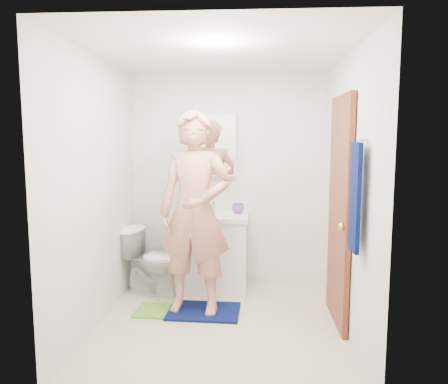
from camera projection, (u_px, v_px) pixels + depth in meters
The scene contains 22 objects.
floor at pixel (220, 325), 3.96m from camera, with size 2.20×2.40×0.02m, color beige.
ceiling at pixel (220, 50), 3.66m from camera, with size 2.20×2.40×0.02m, color white.
wall_back at pixel (227, 180), 5.01m from camera, with size 2.20×0.02×2.40m, color silver.
wall_front at pixel (205, 219), 2.61m from camera, with size 2.20×0.02×2.40m, color silver.
wall_left at pixel (95, 192), 3.88m from camera, with size 0.02×2.40×2.40m, color silver.
wall_right at pixel (349, 194), 3.74m from camera, with size 0.02×2.40×2.40m, color silver.
vanity_cabinet at pixel (212, 254), 4.82m from camera, with size 0.75×0.55×0.80m, color white.
countertop at pixel (212, 216), 4.77m from camera, with size 0.79×0.59×0.05m, color white.
sink_basin at pixel (212, 215), 4.77m from camera, with size 0.40×0.40×0.03m, color white.
faucet at pixel (214, 206), 4.94m from camera, with size 0.03×0.03×0.12m, color silver.
medicine_cabinet at pixel (214, 145), 4.90m from camera, with size 0.50×0.12×0.70m, color white.
mirror_panel at pixel (213, 145), 4.83m from camera, with size 0.46×0.01×0.66m, color white.
door at pixel (339, 211), 3.91m from camera, with size 0.05×0.80×2.05m, color brown.
door_knob at pixel (342, 227), 3.61m from camera, with size 0.07×0.07×0.07m, color gold.
towel at pixel (355, 197), 3.17m from camera, with size 0.03×0.24×0.80m, color #071349.
towel_hook at pixel (363, 139), 3.12m from camera, with size 0.02×0.02×0.06m, color silver.
toilet at pixel (155, 261), 4.72m from camera, with size 0.40×0.70×0.72m, color white.
bath_mat at pixel (204, 311), 4.22m from camera, with size 0.69×0.49×0.02m, color #071349.
green_rug at pixel (159, 311), 4.24m from camera, with size 0.44×0.37×0.02m, color #64A336.
soap_dispenser at pixel (192, 206), 4.74m from camera, with size 0.08×0.08×0.18m, color #CD6A5F.
toothbrush_cup at pixel (238, 209), 4.81m from camera, with size 0.14×0.14×0.11m, color #7E4496.
man at pixel (195, 213), 4.11m from camera, with size 0.70×0.46×1.92m, color tan.
Camera 1 is at (0.27, -3.77, 1.68)m, focal length 35.00 mm.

